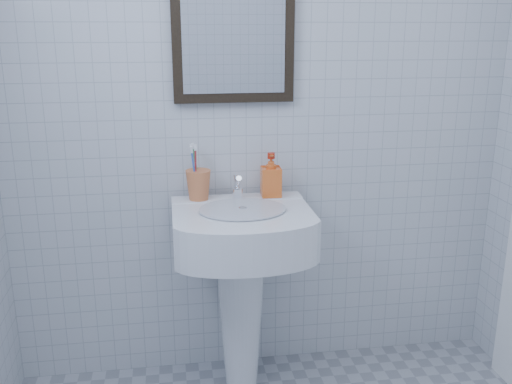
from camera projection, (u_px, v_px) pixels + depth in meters
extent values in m
cube|color=silver|center=(262.00, 99.00, 2.42)|extent=(2.20, 0.02, 2.50)
cone|color=white|center=(241.00, 314.00, 2.47)|extent=(0.22, 0.22, 0.69)
cube|color=white|center=(242.00, 229.00, 2.31)|extent=(0.55, 0.40, 0.17)
cube|color=white|center=(237.00, 200.00, 2.44)|extent=(0.55, 0.10, 0.03)
cylinder|color=silver|center=(243.00, 209.00, 2.26)|extent=(0.35, 0.35, 0.01)
cylinder|color=white|center=(238.00, 193.00, 2.40)|extent=(0.04, 0.04, 0.04)
cylinder|color=white|center=(238.00, 182.00, 2.37)|extent=(0.02, 0.09, 0.07)
cylinder|color=white|center=(237.00, 184.00, 2.41)|extent=(0.03, 0.05, 0.08)
imported|color=red|center=(271.00, 175.00, 2.42)|extent=(0.09, 0.09, 0.19)
cube|color=black|center=(233.00, 25.00, 2.30)|extent=(0.50, 0.04, 0.62)
cube|color=silver|center=(234.00, 25.00, 2.28)|extent=(0.42, 0.00, 0.54)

